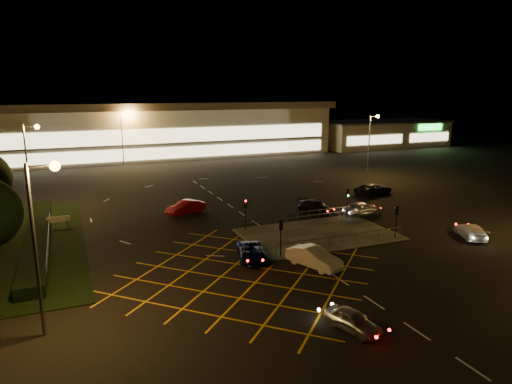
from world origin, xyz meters
name	(u,v)px	position (x,y,z in m)	size (l,w,h in m)	color
ground	(290,232)	(0.00, 0.00, 0.00)	(180.00, 180.00, 0.00)	black
pedestrian_island	(318,234)	(2.00, -2.00, 0.06)	(14.00, 9.00, 0.12)	#4C4944
hedge	(37,238)	(-23.00, 6.00, 0.50)	(2.00, 26.00, 1.00)	black
supermarket	(161,130)	(0.00, 61.95, 5.31)	(72.00, 26.50, 10.50)	beige
retail_unit_a	(357,134)	(46.00, 53.97, 3.21)	(18.80, 14.80, 6.35)	beige
retail_unit_b	(410,132)	(62.00, 53.96, 3.22)	(14.80, 14.80, 6.35)	beige
streetlight_sw	(41,225)	(-21.56, -12.00, 6.56)	(1.78, 0.56, 10.03)	slate
streetlight_nw	(30,156)	(-23.56, 18.00, 6.56)	(1.78, 0.56, 10.03)	slate
streetlight_ne	(372,137)	(24.44, 20.00, 6.56)	(1.78, 0.56, 10.03)	slate
streetlight_far_left	(124,130)	(-9.56, 48.00, 6.56)	(1.78, 0.56, 10.03)	slate
streetlight_far_right	(310,123)	(30.44, 50.00, 6.56)	(1.78, 0.56, 10.03)	slate
signal_sw	(281,230)	(-4.00, -5.99, 2.37)	(0.28, 0.30, 3.15)	black
signal_se	(396,215)	(8.00, -5.99, 2.37)	(0.28, 0.30, 3.15)	black
signal_nw	(245,208)	(-4.00, 1.99, 2.37)	(0.28, 0.30, 3.15)	black
signal_ne	(348,197)	(8.00, 1.99, 2.37)	(0.28, 0.30, 3.15)	black
car_near_silver	(352,320)	(-5.40, -18.42, 0.62)	(1.46, 3.62, 1.23)	silver
car_queue_white	(314,257)	(-2.51, -9.00, 0.79)	(1.66, 4.77, 1.57)	white
car_left_blue	(252,252)	(-6.45, -5.53, 0.64)	(2.11, 4.58, 1.27)	#0D1752
car_far_dkgrey	(316,207)	(5.94, 5.15, 0.70)	(1.96, 4.83, 1.40)	black
car_right_silver	(362,208)	(10.21, 2.30, 0.77)	(1.82, 4.53, 1.54)	silver
car_circ_red	(186,207)	(-7.86, 10.58, 0.76)	(1.61, 4.61, 1.52)	maroon
car_east_grey	(374,189)	(17.86, 10.31, 0.76)	(2.52, 5.46, 1.52)	black
car_approach_white	(471,231)	(14.94, -8.40, 0.66)	(1.86, 4.58, 1.33)	white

